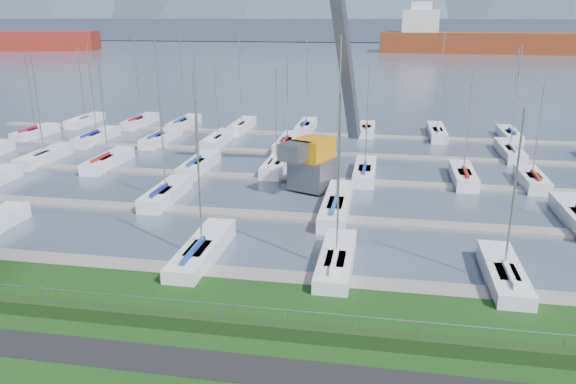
# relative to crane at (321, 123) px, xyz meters

# --- Properties ---
(path) EXTENTS (160.00, 2.00, 0.04)m
(path) POSITION_rel_crane_xyz_m (-0.59, -27.46, -5.32)
(path) COLOR black
(path) RESTS_ON grass
(water) EXTENTS (800.00, 540.00, 0.20)m
(water) POSITION_rel_crane_xyz_m (-0.59, 235.54, -5.73)
(water) COLOR #475568
(hedge) EXTENTS (80.00, 0.70, 0.70)m
(hedge) POSITION_rel_crane_xyz_m (-0.59, -24.86, -4.98)
(hedge) COLOR #1B3513
(hedge) RESTS_ON grass
(fence) EXTENTS (80.00, 0.04, 0.04)m
(fence) POSITION_rel_crane_xyz_m (-0.59, -24.46, -4.13)
(fence) COLOR #909398
(fence) RESTS_ON grass
(foothill) EXTENTS (900.00, 80.00, 12.00)m
(foothill) POSITION_rel_crane_xyz_m (-0.59, 305.54, 0.67)
(foothill) COLOR #40485E
(foothill) RESTS_ON water
(docks) EXTENTS (90.00, 41.60, 0.25)m
(docks) POSITION_rel_crane_xyz_m (-0.59, 1.54, -5.55)
(docks) COLOR slate
(docks) RESTS_ON water
(crane) EXTENTS (6.05, 13.48, 22.35)m
(crane) POSITION_rel_crane_xyz_m (0.00, 0.00, 0.00)
(crane) COLOR slate
(crane) RESTS_ON water
(cargo_ship_mid) EXTENTS (102.25, 23.17, 21.50)m
(cargo_ship_mid) POSITION_rel_crane_xyz_m (47.89, 189.62, -1.80)
(cargo_ship_mid) COLOR maroon
(cargo_ship_mid) RESTS_ON water
(sailboat_fleet) EXTENTS (75.85, 49.42, 13.27)m
(sailboat_fleet) POSITION_rel_crane_xyz_m (-4.06, 5.49, 0.04)
(sailboat_fleet) COLOR silver
(sailboat_fleet) RESTS_ON water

